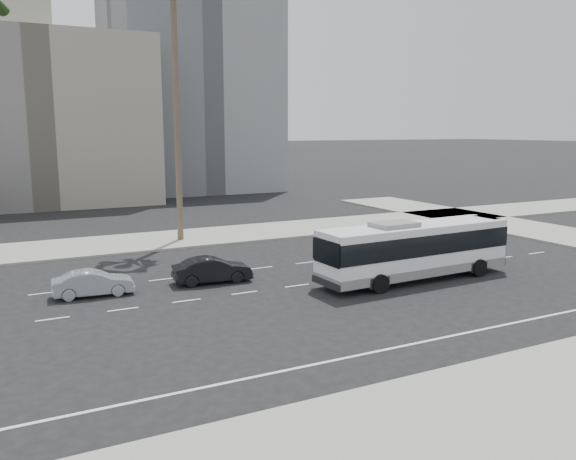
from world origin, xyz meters
TOP-DOWN VIEW (x-y plane):
  - ground at (0.00, 0.00)m, footprint 700.00×700.00m
  - sidewalk_north at (0.00, 15.50)m, footprint 120.00×7.00m
  - midrise_beige_west at (-12.00, 45.00)m, footprint 24.00×18.00m
  - midrise_gray_center at (8.00, 52.00)m, footprint 20.00×20.00m
  - civic_tower at (-2.00, 250.00)m, footprint 42.00×42.00m
  - highrise_right at (45.00, 230.00)m, footprint 26.00×26.00m
  - highrise_far at (70.00, 260.00)m, footprint 22.00×22.00m
  - city_bus at (3.30, -1.74)m, footprint 11.55×3.03m
  - car_a at (-6.71, 2.70)m, footprint 1.88×4.30m
  - car_b at (-12.80, 2.97)m, footprint 1.68×3.97m

SIDE VIEW (x-z plane):
  - ground at x=0.00m, z-range 0.00..0.00m
  - sidewalk_north at x=0.00m, z-range 0.00..0.15m
  - car_b at x=-12.80m, z-range 0.00..1.28m
  - car_a at x=-6.71m, z-range 0.00..1.38m
  - city_bus at x=3.30m, z-range 0.08..3.37m
  - midrise_beige_west at x=-12.00m, z-range 0.00..18.00m
  - midrise_gray_center at x=8.00m, z-range 0.00..26.00m
  - highrise_far at x=70.00m, z-range 0.00..60.00m
  - highrise_right at x=45.00m, z-range 0.00..70.00m
  - civic_tower at x=-2.00m, z-range -25.67..103.33m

